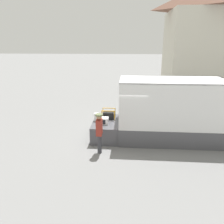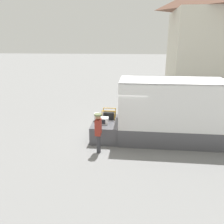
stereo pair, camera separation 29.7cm
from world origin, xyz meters
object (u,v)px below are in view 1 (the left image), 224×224
object	(u,v)px
orange_bucket	(97,117)
box_truck	(208,121)
worker_person	(99,129)
microwave	(104,121)
portable_generator	(109,115)

from	to	relation	value
orange_bucket	box_truck	bearing A→B (deg)	0.18
orange_bucket	worker_person	xyz separation A→B (m)	(0.36, -1.74, 0.06)
microwave	orange_bucket	xyz separation A→B (m)	(-0.40, 0.38, 0.04)
worker_person	portable_generator	bearing A→B (deg)	83.84
box_truck	portable_generator	world-z (taller)	box_truck
portable_generator	orange_bucket	distance (m)	0.71
box_truck	orange_bucket	distance (m)	5.50
box_truck	orange_bucket	bearing A→B (deg)	-179.82
microwave	worker_person	size ratio (longest dim) A/B	0.25
portable_generator	worker_person	xyz separation A→B (m)	(-0.23, -2.13, 0.07)
microwave	orange_bucket	size ratio (longest dim) A/B	1.15
orange_bucket	worker_person	world-z (taller)	worker_person
portable_generator	microwave	bearing A→B (deg)	-104.11
orange_bucket	worker_person	distance (m)	1.78
microwave	worker_person	xyz separation A→B (m)	(-0.04, -1.36, 0.11)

